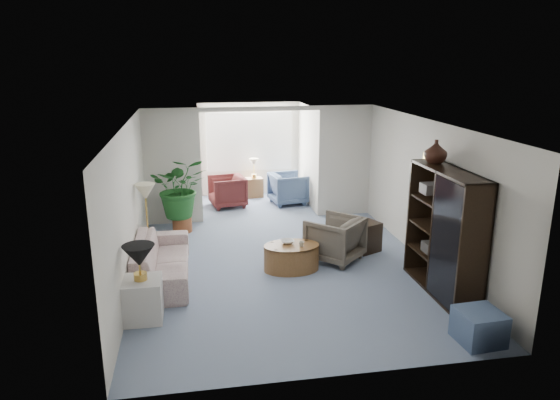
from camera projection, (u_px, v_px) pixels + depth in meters
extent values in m
plane|color=gray|center=(286.00, 272.00, 8.72)|extent=(6.00, 6.00, 0.00)
plane|color=gray|center=(255.00, 205.00, 12.60)|extent=(2.60, 2.60, 0.00)
cube|color=beige|center=(173.00, 167.00, 10.91)|extent=(1.20, 0.12, 2.50)
cube|color=beige|center=(345.00, 161.00, 11.54)|extent=(1.20, 0.12, 2.50)
cube|color=beige|center=(261.00, 109.00, 10.90)|extent=(2.60, 0.12, 0.10)
cube|color=white|center=(249.00, 142.00, 13.25)|extent=(2.20, 0.02, 1.50)
cube|color=white|center=(250.00, 142.00, 13.22)|extent=(2.20, 0.02, 1.50)
cube|color=#B8AD93|center=(432.00, 170.00, 8.57)|extent=(0.04, 0.50, 0.40)
imported|color=beige|center=(162.00, 260.00, 8.38)|extent=(0.87, 2.20, 0.64)
cube|color=silver|center=(142.00, 299.00, 7.07)|extent=(0.54, 0.54, 0.59)
cone|color=black|center=(139.00, 256.00, 6.90)|extent=(0.44, 0.44, 0.30)
cone|color=#F4EDC2|center=(145.00, 192.00, 8.94)|extent=(0.36, 0.36, 0.28)
cylinder|color=brown|center=(291.00, 257.00, 8.74)|extent=(1.01, 1.01, 0.45)
imported|color=silver|center=(287.00, 242.00, 8.76)|extent=(0.24, 0.24, 0.06)
imported|color=#B4B19D|center=(301.00, 244.00, 8.60)|extent=(0.10, 0.10, 0.08)
imported|color=#595146|center=(335.00, 239.00, 9.13)|extent=(1.22, 1.22, 0.79)
cube|color=black|center=(366.00, 237.00, 9.57)|extent=(0.58, 0.53, 0.56)
cube|color=black|center=(445.00, 232.00, 7.76)|extent=(0.46, 1.73, 1.92)
imported|color=black|center=(436.00, 152.00, 7.92)|extent=(0.35, 0.35, 0.37)
cube|color=#4B5D82|center=(479.00, 327.00, 6.53)|extent=(0.56, 0.56, 0.42)
cylinder|color=brown|center=(182.00, 224.00, 10.67)|extent=(0.40, 0.40, 0.32)
imported|color=#1E5921|center=(180.00, 187.00, 10.46)|extent=(1.14, 0.98, 1.26)
imported|color=#4B5D82|center=(288.00, 188.00, 12.65)|extent=(0.96, 0.95, 0.77)
imported|color=#56221D|center=(227.00, 191.00, 12.40)|extent=(0.95, 0.93, 0.75)
cube|color=brown|center=(254.00, 187.00, 13.27)|extent=(0.46, 0.38, 0.50)
cube|color=#2F2B24|center=(458.00, 203.00, 7.22)|extent=(0.30, 0.26, 0.16)
cube|color=#555250|center=(432.00, 188.00, 8.01)|extent=(0.30, 0.26, 0.16)
cube|color=#42403D|center=(451.00, 230.00, 7.47)|extent=(0.30, 0.26, 0.16)
cube|color=#302D2B|center=(433.00, 247.00, 8.05)|extent=(0.30, 0.26, 0.16)
cube|color=black|center=(456.00, 265.00, 7.38)|extent=(0.30, 0.26, 0.16)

